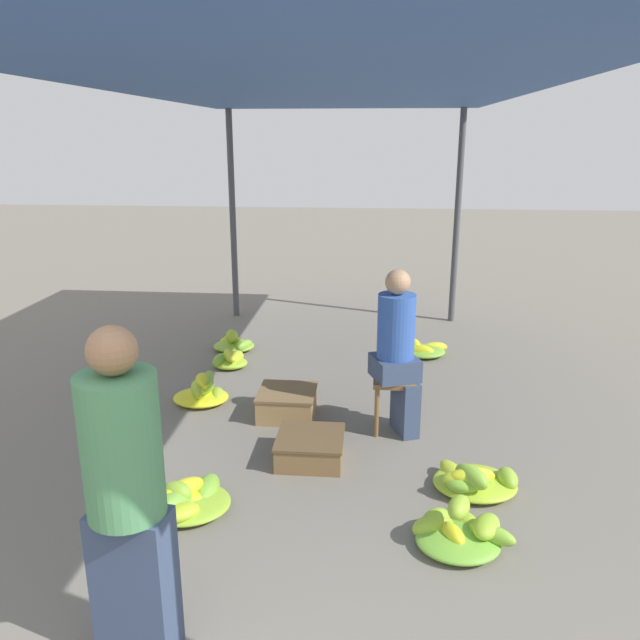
% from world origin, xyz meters
% --- Properties ---
extents(canopy_post_back_left, '(0.08, 0.08, 2.69)m').
position_xyz_m(canopy_post_back_left, '(-1.45, 6.64, 1.34)').
color(canopy_post_back_left, '#4C4C51').
rests_on(canopy_post_back_left, ground).
extents(canopy_post_back_right, '(0.08, 0.08, 2.69)m').
position_xyz_m(canopy_post_back_right, '(1.45, 6.64, 1.34)').
color(canopy_post_back_right, '#4C4C51').
rests_on(canopy_post_back_right, ground).
extents(canopy_tarp, '(3.30, 6.74, 0.04)m').
position_xyz_m(canopy_tarp, '(0.00, 3.47, 2.71)').
color(canopy_tarp, '#33569E').
rests_on(canopy_tarp, canopy_post_front_left).
extents(vendor_foreground, '(0.38, 0.38, 1.62)m').
position_xyz_m(vendor_foreground, '(-0.63, 0.90, 0.84)').
color(vendor_foreground, '#384766').
rests_on(vendor_foreground, ground).
extents(stool, '(0.34, 0.34, 0.46)m').
position_xyz_m(stool, '(0.61, 3.34, 0.37)').
color(stool, brown).
rests_on(stool, ground).
extents(vendor_seated, '(0.44, 0.44, 1.36)m').
position_xyz_m(vendor_seated, '(0.63, 3.33, 0.72)').
color(vendor_seated, '#384766').
rests_on(vendor_seated, ground).
extents(banana_pile_left_0, '(0.60, 0.62, 0.21)m').
position_xyz_m(banana_pile_left_0, '(-0.77, 2.04, 0.08)').
color(banana_pile_left_0, '#89BB34').
rests_on(banana_pile_left_0, ground).
extents(banana_pile_left_1, '(0.37, 0.40, 0.19)m').
position_xyz_m(banana_pile_left_1, '(-1.09, 4.66, 0.08)').
color(banana_pile_left_1, '#89BB34').
rests_on(banana_pile_left_1, ground).
extents(banana_pile_left_2, '(0.51, 0.46, 0.28)m').
position_xyz_m(banana_pile_left_2, '(-1.11, 3.74, 0.10)').
color(banana_pile_left_2, '#ABC92D').
rests_on(banana_pile_left_2, ground).
extents(banana_pile_left_3, '(0.47, 0.49, 0.25)m').
position_xyz_m(banana_pile_left_3, '(-1.16, 5.22, 0.07)').
color(banana_pile_left_3, yellow).
rests_on(banana_pile_left_3, ground).
extents(banana_pile_right_0, '(0.58, 0.54, 0.24)m').
position_xyz_m(banana_pile_right_0, '(1.14, 2.44, 0.09)').
color(banana_pile_right_0, '#80B735').
rests_on(banana_pile_right_0, ground).
extents(banana_pile_right_1, '(0.59, 0.46, 0.15)m').
position_xyz_m(banana_pile_right_1, '(0.95, 5.23, 0.06)').
color(banana_pile_right_1, yellow).
rests_on(banana_pile_right_1, ground).
extents(banana_pile_right_2, '(0.64, 0.54, 0.34)m').
position_xyz_m(banana_pile_right_2, '(0.96, 1.84, 0.08)').
color(banana_pile_right_2, '#93BF32').
rests_on(banana_pile_right_2, ground).
extents(crate_near, '(0.50, 0.50, 0.20)m').
position_xyz_m(crate_near, '(-0.02, 2.78, 0.10)').
color(crate_near, brown).
rests_on(crate_near, ground).
extents(crate_mid, '(0.50, 0.50, 0.23)m').
position_xyz_m(crate_mid, '(-0.31, 3.54, 0.12)').
color(crate_mid, '#9E7A4C').
rests_on(crate_mid, ground).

